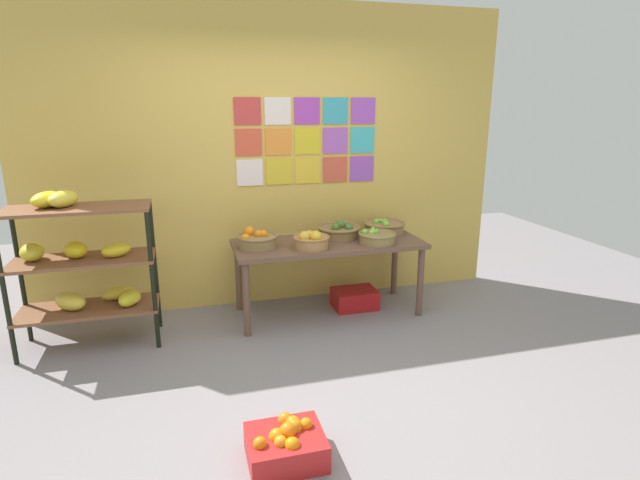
% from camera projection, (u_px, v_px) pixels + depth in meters
% --- Properties ---
extents(ground, '(9.36, 9.36, 0.00)m').
position_uv_depth(ground, '(324.00, 387.00, 3.44)').
color(ground, gray).
extents(back_wall_with_art, '(4.51, 0.07, 2.78)m').
position_uv_depth(back_wall_with_art, '(274.00, 159.00, 4.66)').
color(back_wall_with_art, gold).
rests_on(back_wall_with_art, ground).
extents(banana_shelf_unit, '(1.06, 0.45, 1.26)m').
position_uv_depth(banana_shelf_unit, '(82.00, 260.00, 3.89)').
color(banana_shelf_unit, black).
rests_on(banana_shelf_unit, ground).
extents(display_table, '(1.70, 0.70, 0.68)m').
position_uv_depth(display_table, '(328.00, 250.00, 4.52)').
color(display_table, brown).
rests_on(display_table, ground).
extents(fruit_basket_left, '(0.32, 0.32, 0.17)m').
position_uv_depth(fruit_basket_left, '(311.00, 240.00, 4.29)').
color(fruit_basket_left, '#A77947').
rests_on(fruit_basket_left, display_table).
extents(fruit_basket_back_right, '(0.34, 0.34, 0.13)m').
position_uv_depth(fruit_basket_back_right, '(377.00, 237.00, 4.45)').
color(fruit_basket_back_right, olive).
rests_on(fruit_basket_back_right, display_table).
extents(fruit_basket_right, '(0.35, 0.35, 0.17)m').
position_uv_depth(fruit_basket_right, '(257.00, 240.00, 4.31)').
color(fruit_basket_right, olive).
rests_on(fruit_basket_right, display_table).
extents(fruit_basket_back_left, '(0.40, 0.40, 0.17)m').
position_uv_depth(fruit_basket_back_left, '(339.00, 231.00, 4.63)').
color(fruit_basket_back_left, olive).
rests_on(fruit_basket_back_left, display_table).
extents(fruit_basket_centre, '(0.41, 0.41, 0.14)m').
position_uv_depth(fruit_basket_centre, '(384.00, 226.00, 4.82)').
color(fruit_basket_centre, olive).
rests_on(fruit_basket_centre, display_table).
extents(produce_crate_under_table, '(0.41, 0.30, 0.18)m').
position_uv_depth(produce_crate_under_table, '(355.00, 298.00, 4.77)').
color(produce_crate_under_table, '#B21619').
rests_on(produce_crate_under_table, ground).
extents(orange_crate_foreground, '(0.41, 0.35, 0.22)m').
position_uv_depth(orange_crate_foreground, '(286.00, 444.00, 2.71)').
color(orange_crate_foreground, red).
rests_on(orange_crate_foreground, ground).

